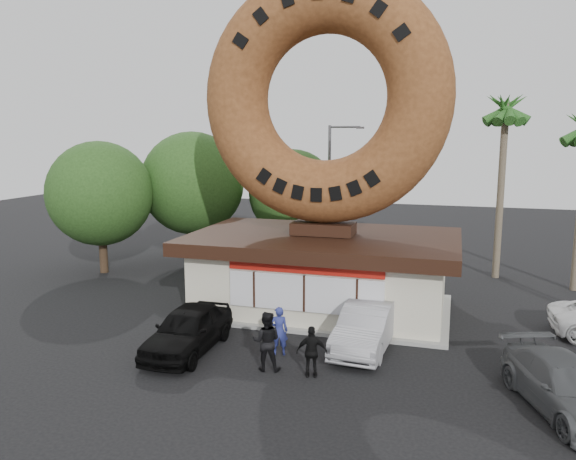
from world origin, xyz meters
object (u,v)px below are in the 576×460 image
(donut_shop, at_px, (323,270))
(person_center, at_px, (266,341))
(person_left, at_px, (279,331))
(giant_donut, at_px, (325,98))
(car_grey, at_px, (566,386))
(person_right, at_px, (312,352))
(street_lamp, at_px, (331,185))
(car_silver, at_px, (366,327))
(car_black, at_px, (188,329))

(donut_shop, xyz_separation_m, person_center, (-0.27, -6.68, -0.80))
(donut_shop, height_order, person_left, donut_shop)
(donut_shop, xyz_separation_m, giant_donut, (0.00, 0.02, 7.15))
(donut_shop, height_order, car_grey, donut_shop)
(donut_shop, height_order, person_center, donut_shop)
(giant_donut, distance_m, car_grey, 13.63)
(person_right, bearing_deg, car_grey, 166.60)
(street_lamp, relative_size, car_grey, 1.63)
(person_right, height_order, car_silver, person_right)
(street_lamp, relative_size, car_silver, 1.70)
(giant_donut, bearing_deg, car_silver, -57.61)
(street_lamp, distance_m, person_right, 17.47)
(giant_donut, height_order, person_center, giant_donut)
(giant_donut, xyz_separation_m, person_right, (1.25, -6.80, -8.10))
(person_center, bearing_deg, car_silver, -144.71)
(car_black, relative_size, car_grey, 0.95)
(person_left, relative_size, person_center, 0.88)
(donut_shop, relative_size, car_black, 2.41)
(giant_donut, xyz_separation_m, car_silver, (2.48, -3.92, -8.14))
(person_right, relative_size, car_grey, 0.33)
(person_center, distance_m, car_silver, 3.92)
(giant_donut, bearing_deg, car_black, -119.53)
(person_left, bearing_deg, donut_shop, -109.82)
(car_silver, bearing_deg, person_left, -148.76)
(giant_donut, distance_m, person_left, 9.69)
(person_left, relative_size, car_silver, 0.36)
(donut_shop, relative_size, car_silver, 2.39)
(person_center, bearing_deg, donut_shop, -102.28)
(car_grey, bearing_deg, car_silver, 132.66)
(donut_shop, bearing_deg, person_left, -92.94)
(giant_donut, height_order, person_left, giant_donut)
(person_left, bearing_deg, car_grey, 153.05)
(person_left, bearing_deg, street_lamp, -101.01)
(person_left, xyz_separation_m, person_center, (0.00, -1.33, 0.12))
(person_left, relative_size, person_right, 1.04)
(street_lamp, bearing_deg, car_silver, -72.68)
(giant_donut, distance_m, car_black, 10.65)
(street_lamp, xyz_separation_m, car_silver, (4.34, -13.92, -3.71))
(person_center, bearing_deg, person_left, -99.78)
(street_lamp, xyz_separation_m, car_grey, (10.27, -16.91, -3.77))
(giant_donut, xyz_separation_m, street_lamp, (-1.86, 10.00, -4.43))
(car_silver, bearing_deg, car_grey, -23.36)
(person_right, distance_m, car_black, 4.71)
(person_left, bearing_deg, person_center, 73.30)
(street_lamp, bearing_deg, person_center, -84.58)
(person_left, height_order, car_silver, person_left)
(car_black, height_order, car_silver, car_black)
(person_center, relative_size, person_right, 1.18)
(person_center, height_order, car_grey, person_center)
(person_right, distance_m, car_grey, 7.16)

